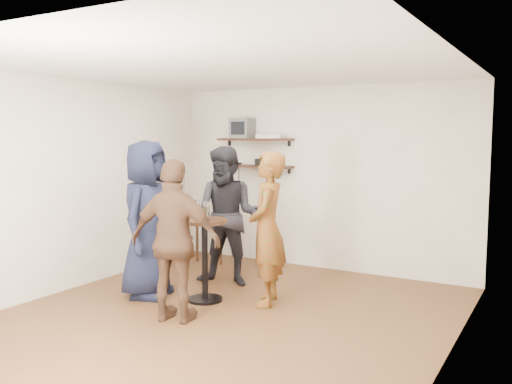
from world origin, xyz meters
TOP-DOWN VIEW (x-y plane):
  - room at (0.00, 0.00)m, footprint 4.58×5.08m
  - shelf_upper at (-1.00, 2.38)m, footprint 1.20×0.25m
  - shelf_lower at (-1.00, 2.38)m, footprint 1.20×0.25m
  - crt_monitor at (-1.21, 2.38)m, footprint 0.32×0.30m
  - dvd_deck at (-0.72, 2.38)m, footprint 0.40×0.24m
  - radio at (-0.87, 2.38)m, footprint 0.22×0.10m
  - power_strip at (-1.43, 2.42)m, footprint 0.30×0.05m
  - side_table at (-1.54, 2.13)m, footprint 0.63×0.63m
  - vase_lilies at (-1.54, 2.13)m, footprint 0.19×0.19m
  - drinks_table at (-0.50, 0.37)m, footprint 0.52×0.52m
  - wine_glass_fl at (-0.58, 0.34)m, footprint 0.07×0.07m
  - wine_glass_fr at (-0.44, 0.33)m, footprint 0.07×0.07m
  - wine_glass_bl at (-0.53, 0.44)m, footprint 0.06×0.06m
  - wine_glass_br at (-0.47, 0.37)m, footprint 0.06×0.06m
  - person_plaid at (0.17, 0.63)m, footprint 0.61×0.74m
  - person_dark at (-0.65, 1.08)m, footprint 0.98×0.83m
  - person_navy at (-1.21, 0.18)m, footprint 0.80×1.03m
  - person_brown at (-0.36, -0.35)m, footprint 1.04×0.59m

SIDE VIEW (x-z plane):
  - side_table at x=-1.54m, z-range 0.22..0.86m
  - drinks_table at x=-0.50m, z-range 0.14..1.09m
  - person_brown at x=-0.36m, z-range 0.00..1.68m
  - person_plaid at x=0.17m, z-range 0.00..1.73m
  - person_dark at x=-0.65m, z-range 0.00..1.77m
  - person_navy at x=-1.21m, z-range 0.00..1.85m
  - vase_lilies at x=-1.54m, z-range 0.47..1.39m
  - wine_glass_br at x=-0.47m, z-range 0.99..1.17m
  - wine_glass_bl at x=-0.53m, z-range 0.99..1.18m
  - wine_glass_fr at x=-0.44m, z-range 0.99..1.20m
  - wine_glass_fl at x=-0.58m, z-range 1.00..1.21m
  - room at x=0.00m, z-range -0.04..2.64m
  - shelf_lower at x=-1.00m, z-range 1.43..1.47m
  - power_strip at x=-1.43m, z-range 1.47..1.50m
  - radio at x=-0.87m, z-range 1.47..1.57m
  - shelf_upper at x=-1.00m, z-range 1.83..1.87m
  - dvd_deck at x=-0.72m, z-range 1.87..1.93m
  - crt_monitor at x=-1.21m, z-range 1.87..2.17m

